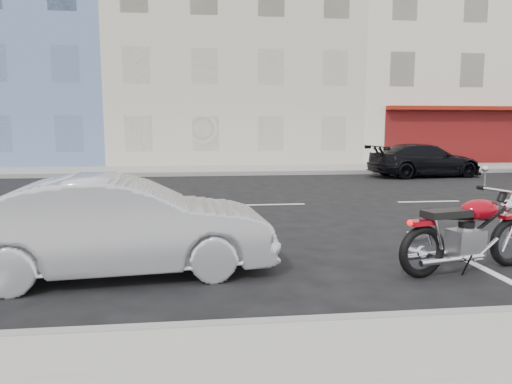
% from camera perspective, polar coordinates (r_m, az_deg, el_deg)
% --- Properties ---
extents(ground, '(120.00, 120.00, 0.00)m').
position_cam_1_polar(ground, '(11.53, 11.89, -1.37)').
color(ground, black).
rests_on(ground, ground).
extents(sidewalk_far, '(80.00, 3.40, 0.15)m').
position_cam_1_polar(sidewalk_far, '(19.61, -10.59, 2.66)').
color(sidewalk_far, gray).
rests_on(sidewalk_far, ground).
extents(curb_near, '(80.00, 0.12, 0.16)m').
position_cam_1_polar(curb_near, '(4.38, -25.04, -16.39)').
color(curb_near, gray).
rests_on(curb_near, ground).
extents(curb_far, '(80.00, 0.12, 0.16)m').
position_cam_1_polar(curb_far, '(17.92, -10.95, 2.18)').
color(curb_far, gray).
rests_on(curb_far, ground).
extents(bldg_blue, '(12.00, 12.00, 13.00)m').
position_cam_1_polar(bldg_blue, '(29.37, -28.41, 16.16)').
color(bldg_blue, slate).
rests_on(bldg_blue, ground).
extents(bldg_cream, '(12.00, 12.00, 11.50)m').
position_cam_1_polar(bldg_cream, '(27.42, -3.26, 16.14)').
color(bldg_cream, '#BBB19E').
rests_on(bldg_cream, ground).
extents(bldg_corner, '(14.00, 12.00, 12.50)m').
position_cam_1_polar(bldg_corner, '(31.11, 22.38, 15.52)').
color(bldg_corner, beige).
rests_on(bldg_corner, ground).
extents(motorcycle, '(2.06, 0.81, 1.05)m').
position_cam_1_polar(motorcycle, '(6.98, 29.37, -4.26)').
color(motorcycle, black).
rests_on(motorcycle, ground).
extents(sedan_silver, '(3.91, 1.70, 1.25)m').
position_cam_1_polar(sedan_silver, '(5.97, -16.48, -4.05)').
color(sedan_silver, '#A8A9AF').
rests_on(sedan_silver, ground).
extents(car_far, '(4.48, 2.20, 1.25)m').
position_cam_1_polar(car_far, '(18.60, 20.30, 3.73)').
color(car_far, black).
rests_on(car_far, ground).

